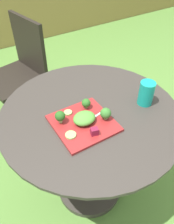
{
  "coord_description": "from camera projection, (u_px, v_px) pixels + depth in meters",
  "views": [
    {
      "loc": [
        -0.47,
        -0.74,
        1.54
      ],
      "look_at": [
        -0.04,
        -0.03,
        0.78
      ],
      "focal_mm": 37.12,
      "sensor_mm": 36.0,
      "label": 1
    }
  ],
  "objects": [
    {
      "name": "ground_plane",
      "position": [
        89.0,
        188.0,
        1.68
      ],
      "size": [
        12.0,
        12.0,
        0.0
      ],
      "primitive_type": "plane",
      "color": "#568438"
    },
    {
      "name": "patio_table",
      "position": [
        90.0,
        144.0,
        1.36
      ],
      "size": [
        0.93,
        0.93,
        0.74
      ],
      "color": "#38332D",
      "rests_on": "ground_plane"
    },
    {
      "name": "patio_chair",
      "position": [
        21.0,
        66.0,
        1.94
      ],
      "size": [
        0.53,
        0.53,
        0.9
      ],
      "color": "black",
      "rests_on": "ground_plane"
    },
    {
      "name": "salad_plate",
      "position": [
        83.0,
        123.0,
        1.11
      ],
      "size": [
        0.28,
        0.28,
        0.01
      ],
      "primitive_type": "cube",
      "color": "maroon",
      "rests_on": "patio_table"
    },
    {
      "name": "drinking_glass",
      "position": [
        146.0,
        94.0,
        1.2
      ],
      "size": [
        0.08,
        0.08,
        0.13
      ],
      "color": "#149989",
      "rests_on": "patio_table"
    },
    {
      "name": "fork",
      "position": [
        92.0,
        119.0,
        1.12
      ],
      "size": [
        0.15,
        0.05,
        0.0
      ],
      "color": "silver",
      "rests_on": "salad_plate"
    },
    {
      "name": "lettuce_mound",
      "position": [
        84.0,
        118.0,
        1.1
      ],
      "size": [
        0.11,
        0.09,
        0.05
      ],
      "primitive_type": "ellipsoid",
      "color": "#519338",
      "rests_on": "salad_plate"
    },
    {
      "name": "broccoli_floret_0",
      "position": [
        86.0,
        103.0,
        1.17
      ],
      "size": [
        0.05,
        0.05,
        0.05
      ],
      "color": "#99B770",
      "rests_on": "salad_plate"
    },
    {
      "name": "broccoli_floret_1",
      "position": [
        60.0,
        116.0,
        1.08
      ],
      "size": [
        0.05,
        0.05,
        0.07
      ],
      "color": "#99B770",
      "rests_on": "salad_plate"
    },
    {
      "name": "broccoli_floret_2",
      "position": [
        106.0,
        113.0,
        1.1
      ],
      "size": [
        0.05,
        0.05,
        0.06
      ],
      "color": "#99B770",
      "rests_on": "salad_plate"
    },
    {
      "name": "cucumber_slice_0",
      "position": [
        71.0,
        135.0,
        1.04
      ],
      "size": [
        0.05,
        0.05,
        0.01
      ],
      "primitive_type": "cylinder",
      "color": "#8EB766",
      "rests_on": "salad_plate"
    },
    {
      "name": "cucumber_slice_1",
      "position": [
        68.0,
        112.0,
        1.15
      ],
      "size": [
        0.04,
        0.04,
        0.01
      ],
      "primitive_type": "cylinder",
      "color": "#8EB766",
      "rests_on": "salad_plate"
    },
    {
      "name": "beet_chunk_0",
      "position": [
        94.0,
        131.0,
        1.04
      ],
      "size": [
        0.04,
        0.04,
        0.03
      ],
      "primitive_type": "cube",
      "rotation": [
        0.0,
        0.0,
        6.02
      ],
      "color": "maroon",
      "rests_on": "salad_plate"
    }
  ]
}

